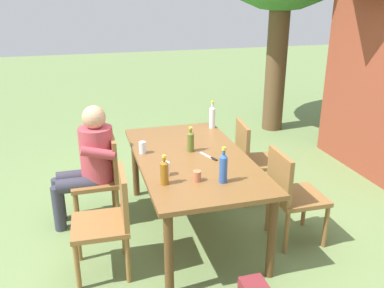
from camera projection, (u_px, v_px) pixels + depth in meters
The scene contains 15 objects.
ground_plane at pixel (192, 228), 3.99m from camera, with size 24.00×24.00×0.00m, color #6B844C.
dining_table at pixel (192, 165), 3.75m from camera, with size 1.84×0.98×0.75m.
chair_near_left at pixel (102, 174), 3.99m from camera, with size 0.44×0.44×0.87m.
chair_far_right at pixel (290, 192), 3.64m from camera, with size 0.45×0.45×0.87m.
chair_near_right at pixel (110, 217), 3.24m from camera, with size 0.46×0.46×0.87m.
chair_far_left at pixel (252, 157), 4.40m from camera, with size 0.49×0.49×0.87m.
person_in_white_shirt at pixel (89, 160), 3.90m from camera, with size 0.47×0.61×1.18m.
bottle_blue at pixel (223, 167), 3.18m from camera, with size 0.06×0.06×0.29m.
bottle_clear at pixel (212, 116), 4.44m from camera, with size 0.06×0.06×0.30m.
bottle_amber at pixel (164, 172), 3.16m from camera, with size 0.06×0.06×0.24m.
bottle_olive at pixel (191, 141), 3.81m from camera, with size 0.06×0.06×0.24m.
cup_terracotta at pixel (197, 176), 3.23m from camera, with size 0.06×0.06×0.08m, color #BC6B47.
cup_white at pixel (166, 169), 3.33m from camera, with size 0.07×0.07×0.11m, color white.
cup_glass at pixel (142, 148), 3.77m from camera, with size 0.07×0.07×0.11m, color silver.
table_knife at pixel (210, 157), 3.70m from camera, with size 0.23×0.10×0.01m.
Camera 1 is at (3.31, -0.93, 2.17)m, focal length 38.50 mm.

